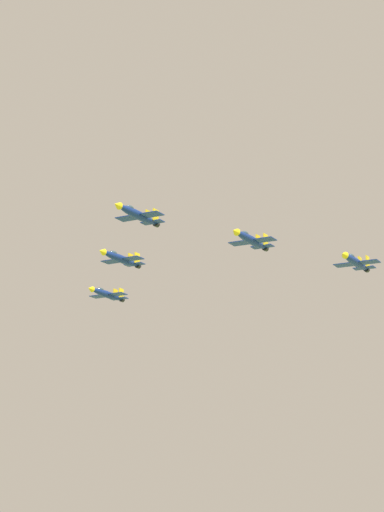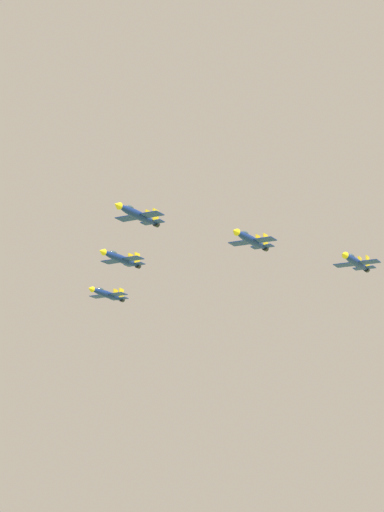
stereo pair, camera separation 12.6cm
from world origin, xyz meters
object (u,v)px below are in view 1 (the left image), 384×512
jet_left_wingman (251,240)px  jet_right_wingman (121,259)px  jet_right_outer (107,294)px  jet_left_outer (356,262)px  jet_lead (138,215)px

jet_left_wingman → jet_right_wingman: size_ratio=1.01×
jet_right_wingman → jet_right_outer: jet_right_wingman is taller
jet_left_outer → jet_lead: bearing=-40.9°
jet_lead → jet_right_outer: 49.00m
jet_right_outer → jet_lead: bearing=39.8°
jet_left_wingman → jet_right_outer: size_ratio=1.05×
jet_lead → jet_left_wingman: bearing=139.7°
jet_right_outer → jet_right_wingman: bearing=39.8°
jet_right_wingman → jet_left_outer: 50.86m
jet_lead → jet_right_outer: size_ratio=1.05×
jet_lead → jet_right_outer: jet_lead is taller
jet_lead → jet_left_wingman: size_ratio=1.00×
jet_left_wingman → jet_right_outer: jet_left_wingman is taller
jet_left_wingman → jet_right_outer: bearing=-111.8°
jet_lead → jet_left_outer: (-42.68, 23.43, -5.15)m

